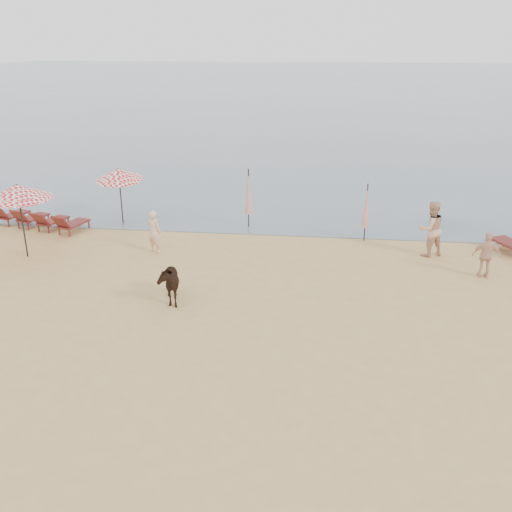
{
  "coord_description": "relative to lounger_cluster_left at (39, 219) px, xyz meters",
  "views": [
    {
      "loc": [
        1.83,
        -10.67,
        7.29
      ],
      "look_at": [
        0.0,
        5.0,
        1.1
      ],
      "focal_mm": 40.0,
      "sensor_mm": 36.0,
      "label": 1
    }
  ],
  "objects": [
    {
      "name": "ground",
      "position": [
        9.26,
        -9.82,
        -0.4
      ],
      "size": [
        120.0,
        120.0,
        0.0
      ],
      "primitive_type": "plane",
      "color": "tan",
      "rests_on": "ground"
    },
    {
      "name": "sea",
      "position": [
        9.26,
        70.18,
        -0.4
      ],
      "size": [
        160.0,
        140.0,
        0.06
      ],
      "primitive_type": "cube",
      "color": "#51606B",
      "rests_on": "ground"
    },
    {
      "name": "lounger_cluster_left",
      "position": [
        0.0,
        0.0,
        0.0
      ],
      "size": [
        3.96,
        2.52,
        0.58
      ],
      "rotation": [
        0.0,
        0.0,
        -0.28
      ],
      "color": "maroon",
      "rests_on": "ground"
    },
    {
      "name": "umbrella_open_left_a",
      "position": [
        1.0,
        -3.0,
        1.92
      ],
      "size": [
        2.28,
        2.28,
        2.59
      ],
      "rotation": [
        0.0,
        0.0,
        -0.23
      ],
      "color": "black",
      "rests_on": "ground"
    },
    {
      "name": "umbrella_open_left_b",
      "position": [
        3.1,
        0.94,
        1.66
      ],
      "size": [
        1.87,
        1.91,
        2.39
      ],
      "rotation": [
        0.0,
        0.0,
        0.38
      ],
      "color": "black",
      "rests_on": "ground"
    },
    {
      "name": "umbrella_closed_left",
      "position": [
        8.28,
        1.08,
        1.07
      ],
      "size": [
        0.29,
        0.29,
        2.39
      ],
      "rotation": [
        0.0,
        0.0,
        -0.35
      ],
      "color": "black",
      "rests_on": "ground"
    },
    {
      "name": "umbrella_closed_right",
      "position": [
        12.79,
        0.02,
        0.95
      ],
      "size": [
        0.27,
        0.27,
        2.2
      ],
      "rotation": [
        0.0,
        0.0,
        -0.24
      ],
      "color": "black",
      "rests_on": "ground"
    },
    {
      "name": "cow",
      "position": [
        6.81,
        -5.9,
        0.21
      ],
      "size": [
        1.13,
        1.61,
        1.24
      ],
      "primitive_type": "imported",
      "rotation": [
        0.0,
        0.0,
        0.35
      ],
      "color": "black",
      "rests_on": "ground"
    },
    {
      "name": "beachgoer_left",
      "position": [
        5.32,
        -2.04,
        0.36
      ],
      "size": [
        0.66,
        0.56,
        1.54
      ],
      "primitive_type": "imported",
      "rotation": [
        0.0,
        0.0,
        2.72
      ],
      "color": "#E0B58C",
      "rests_on": "ground"
    },
    {
      "name": "beachgoer_right_a",
      "position": [
        14.93,
        -1.25,
        0.58
      ],
      "size": [
        1.17,
        1.05,
        1.96
      ],
      "primitive_type": "imported",
      "rotation": [
        0.0,
        0.0,
        3.54
      ],
      "color": "tan",
      "rests_on": "ground"
    },
    {
      "name": "beachgoer_right_b",
      "position": [
        16.38,
        -3.01,
        0.34
      ],
      "size": [
        0.9,
        0.42,
        1.49
      ],
      "primitive_type": "imported",
      "rotation": [
        0.0,
        0.0,
        3.07
      ],
      "color": "#DBA789",
      "rests_on": "ground"
    }
  ]
}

